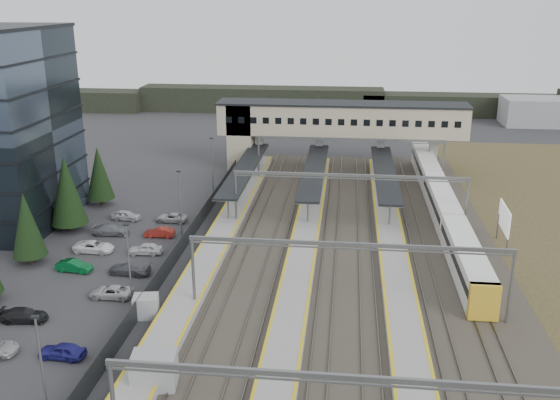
# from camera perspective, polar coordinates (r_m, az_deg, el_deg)

# --- Properties ---
(ground) EXTENTS (220.00, 220.00, 0.00)m
(ground) POSITION_cam_1_polar(r_m,az_deg,el_deg) (65.85, -4.42, -6.65)
(ground) COLOR #2B2B2D
(ground) RESTS_ON ground
(conifer_row) EXTENTS (4.42, 49.82, 9.50)m
(conifer_row) POSITION_cam_1_polar(r_m,az_deg,el_deg) (68.17, -23.67, -2.92)
(conifer_row) COLOR black
(conifer_row) RESTS_ON ground
(car_park) EXTENTS (10.58, 44.43, 1.30)m
(car_park) POSITION_cam_1_polar(r_m,az_deg,el_deg) (65.34, -17.23, -7.08)
(car_park) COLOR silver
(car_park) RESTS_ON ground
(lampposts) EXTENTS (0.50, 53.25, 8.07)m
(lampposts) POSITION_cam_1_polar(r_m,az_deg,el_deg) (67.18, -11.05, -2.42)
(lampposts) COLOR slate
(lampposts) RESTS_ON ground
(fence) EXTENTS (0.08, 90.00, 2.00)m
(fence) POSITION_cam_1_polar(r_m,az_deg,el_deg) (71.32, -8.86, -3.94)
(fence) COLOR #26282B
(fence) RESTS_ON ground
(relay_cabin_near) EXTENTS (3.51, 2.75, 2.70)m
(relay_cabin_near) POSITION_cam_1_polar(r_m,az_deg,el_deg) (48.34, -11.43, -15.11)
(relay_cabin_near) COLOR gray
(relay_cabin_near) RESTS_ON ground
(relay_cabin_far) EXTENTS (2.47, 2.19, 2.00)m
(relay_cabin_far) POSITION_cam_1_polar(r_m,az_deg,el_deg) (58.16, -12.17, -9.48)
(relay_cabin_far) COLOR gray
(relay_cabin_far) RESTS_ON ground
(rail_corridor) EXTENTS (34.00, 90.00, 0.92)m
(rail_corridor) POSITION_cam_1_polar(r_m,az_deg,el_deg) (69.31, 3.97, -5.06)
(rail_corridor) COLOR #3A342B
(rail_corridor) RESTS_ON ground
(canopies) EXTENTS (23.10, 30.00, 3.28)m
(canopies) POSITION_cam_1_polar(r_m,az_deg,el_deg) (88.99, 3.14, 2.73)
(canopies) COLOR black
(canopies) RESTS_ON ground
(footbridge) EXTENTS (40.40, 6.40, 11.20)m
(footbridge) POSITION_cam_1_polar(r_m,az_deg,el_deg) (102.64, 4.06, 7.10)
(footbridge) COLOR #BBB192
(footbridge) RESTS_ON ground
(gantries) EXTENTS (28.40, 62.28, 7.17)m
(gantries) POSITION_cam_1_polar(r_m,az_deg,el_deg) (65.34, 6.34, -1.23)
(gantries) COLOR slate
(gantries) RESTS_ON ground
(train) EXTENTS (2.69, 56.23, 3.39)m
(train) POSITION_cam_1_polar(r_m,az_deg,el_deg) (83.49, 14.56, -0.32)
(train) COLOR white
(train) RESTS_ON ground
(billboard) EXTENTS (0.37, 5.85, 4.95)m
(billboard) POSITION_cam_1_polar(r_m,az_deg,el_deg) (75.48, 19.82, -1.70)
(billboard) COLOR slate
(billboard) RESTS_ON ground
(treeline_far) EXTENTS (170.00, 19.00, 7.00)m
(treeline_far) POSITION_cam_1_polar(r_m,az_deg,el_deg) (153.43, 10.92, 8.62)
(treeline_far) COLOR black
(treeline_far) RESTS_ON ground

